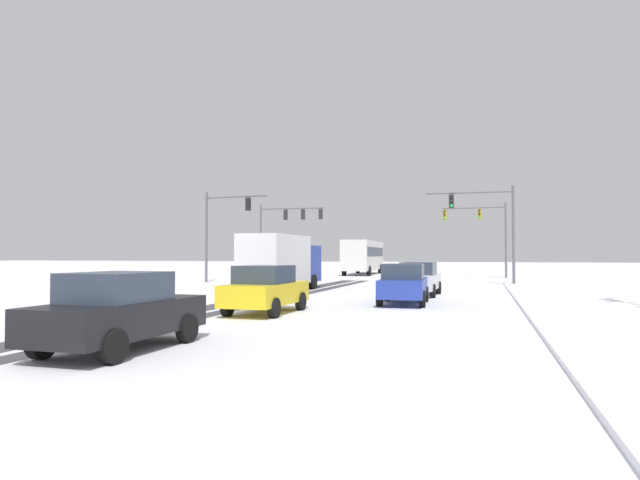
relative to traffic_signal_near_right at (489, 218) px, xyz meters
name	(u,v)px	position (x,y,z in m)	size (l,w,h in m)	color
wheel_track_left_lane	(246,300)	(-10.27, -15.43, -4.40)	(1.12, 38.45, 0.01)	#424247
wheel_track_right_lane	(272,301)	(-9.06, -15.43, -4.40)	(0.71, 38.45, 0.01)	#424247
sidewalk_kerb_right	(587,312)	(2.93, -17.17, -4.34)	(4.00, 38.45, 0.12)	white
traffic_signal_near_right	(489,218)	(0.00, 0.00, 0.00)	(5.66, 0.45, 6.50)	#56565B
traffic_signal_far_right	(483,225)	(-0.35, 12.13, 0.22)	(5.50, 0.54, 6.50)	#56565B
traffic_signal_far_left	(286,223)	(-17.19, 8.20, 0.38)	(5.94, 0.65, 6.50)	#56565B
traffic_signal_near_left	(222,222)	(-18.27, -1.99, -0.05)	(4.86, 0.39, 6.50)	#56565B
car_dark_green_lead	(262,272)	(-14.43, -3.81, -3.59)	(1.93, 4.15, 1.62)	#194C2D
car_white_second	(419,279)	(-3.39, -10.44, -3.59)	(1.92, 4.14, 1.62)	silver
car_blue_third	(404,284)	(-3.45, -15.26, -3.59)	(2.00, 4.18, 1.62)	#233899
car_yellow_cab_fourth	(266,289)	(-7.46, -20.00, -3.59)	(1.86, 4.11, 1.62)	yellow
car_black_fifth	(120,311)	(-7.61, -27.51, -3.59)	(1.85, 4.11, 1.62)	black
bus_oncoming	(363,255)	(-11.96, 16.68, -2.41)	(2.98, 11.09, 3.38)	silver
box_truck_delivery	(282,261)	(-10.82, -9.62, -2.77)	(2.36, 7.42, 3.02)	#233899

